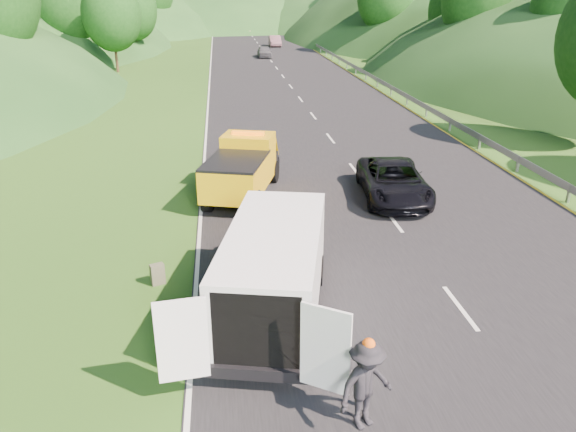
{
  "coord_description": "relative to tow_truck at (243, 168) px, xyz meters",
  "views": [
    {
      "loc": [
        -2.98,
        -14.05,
        7.76
      ],
      "look_at": [
        -1.09,
        1.73,
        1.3
      ],
      "focal_mm": 35.0,
      "sensor_mm": 36.0,
      "label": 1
    }
  ],
  "objects": [
    {
      "name": "tree_line_right",
      "position": [
        25.23,
        52.65,
        -1.16
      ],
      "size": [
        14.0,
        140.0,
        14.0
      ],
      "primitive_type": null,
      "color": "#1F4F17",
      "rests_on": "ground"
    },
    {
      "name": "tow_truck",
      "position": [
        0.0,
        0.0,
        0.0
      ],
      "size": [
        3.47,
        5.87,
        2.38
      ],
      "rotation": [
        0.0,
        0.0,
        -0.28
      ],
      "color": "black",
      "rests_on": "ground"
    },
    {
      "name": "passing_suv",
      "position": [
        5.87,
        -1.11,
        -1.16
      ],
      "size": [
        2.95,
        5.45,
        1.45
      ],
      "primitive_type": "imported",
      "rotation": [
        0.0,
        0.0,
        -0.11
      ],
      "color": "black",
      "rests_on": "ground"
    },
    {
      "name": "dist_car_d",
      "position": [
        5.01,
        99.03,
        -1.16
      ],
      "size": [
        1.59,
        3.95,
        1.35
      ],
      "primitive_type": "imported",
      "color": "slate",
      "rests_on": "ground"
    },
    {
      "name": "white_van",
      "position": [
        0.4,
        -9.09,
        0.21
      ],
      "size": [
        4.36,
        7.29,
        2.43
      ],
      "rotation": [
        0.0,
        0.0,
        -0.22
      ],
      "color": "black",
      "rests_on": "ground"
    },
    {
      "name": "child",
      "position": [
        0.36,
        -7.54,
        -1.16
      ],
      "size": [
        0.56,
        0.51,
        0.95
      ],
      "primitive_type": "imported",
      "rotation": [
        0.0,
        0.0,
        -0.39
      ],
      "color": "tan",
      "rests_on": "ground"
    },
    {
      "name": "guardrail",
      "position": [
        12.53,
        45.15,
        -1.16
      ],
      "size": [
        0.06,
        140.0,
        1.52
      ],
      "primitive_type": "cube",
      "color": "gray",
      "rests_on": "ground"
    },
    {
      "name": "suitcase",
      "position": [
        -2.74,
        -7.08,
        -0.85
      ],
      "size": [
        0.44,
        0.34,
        0.62
      ],
      "primitive_type": "cube",
      "rotation": [
        0.0,
        0.0,
        0.39
      ],
      "color": "#4F4E3B",
      "rests_on": "ground"
    },
    {
      "name": "road_surface",
      "position": [
        5.23,
        32.65,
        -1.15
      ],
      "size": [
        14.0,
        200.0,
        0.02
      ],
      "primitive_type": "cube",
      "color": "black",
      "rests_on": "ground"
    },
    {
      "name": "dist_car_c",
      "position": [
        4.71,
        85.46,
        -1.16
      ],
      "size": [
        2.15,
        5.3,
        1.54
      ],
      "primitive_type": "imported",
      "color": "#944E4A",
      "rests_on": "ground"
    },
    {
      "name": "woman",
      "position": [
        -0.34,
        -7.67,
        -1.16
      ],
      "size": [
        0.56,
        0.71,
        1.79
      ],
      "primitive_type": "imported",
      "rotation": [
        0.0,
        0.0,
        1.44
      ],
      "color": "white",
      "rests_on": "ground"
    },
    {
      "name": "tree_line_left",
      "position": [
        -16.77,
        52.65,
        -1.16
      ],
      "size": [
        14.0,
        140.0,
        14.0
      ],
      "primitive_type": null,
      "color": "#1F4F17",
      "rests_on": "ground"
    },
    {
      "name": "ground",
      "position": [
        2.23,
        -7.35,
        -1.16
      ],
      "size": [
        320.0,
        320.0,
        0.0
      ],
      "primitive_type": "plane",
      "color": "#38661E",
      "rests_on": "ground"
    },
    {
      "name": "worker",
      "position": [
        1.69,
        -13.2,
        -1.16
      ],
      "size": [
        1.38,
        1.15,
        1.86
      ],
      "primitive_type": "imported",
      "rotation": [
        0.0,
        0.0,
        0.46
      ],
      "color": "black",
      "rests_on": "ground"
    },
    {
      "name": "dist_car_b",
      "position": [
        7.36,
        62.37,
        -1.16
      ],
      "size": [
        1.56,
        4.48,
        1.48
      ],
      "primitive_type": "imported",
      "color": "brown",
      "rests_on": "ground"
    },
    {
      "name": "dist_car_a",
      "position": [
        4.76,
        48.65,
        -1.16
      ],
      "size": [
        1.59,
        3.95,
        1.35
      ],
      "primitive_type": "imported",
      "color": "#49494D",
      "rests_on": "ground"
    },
    {
      "name": "hills_backdrop",
      "position": [
        8.73,
        127.35,
        -1.16
      ],
      "size": [
        201.0,
        288.6,
        44.0
      ],
      "primitive_type": null,
      "color": "#2D5B23",
      "rests_on": "ground"
    }
  ]
}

